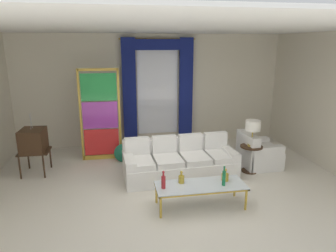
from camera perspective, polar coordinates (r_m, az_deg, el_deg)
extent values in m
plane|color=silver|center=(6.05, 0.67, -11.91)|extent=(16.00, 16.00, 0.00)
cube|color=beige|center=(8.51, -3.13, 6.63)|extent=(8.00, 0.12, 3.00)
cube|color=beige|center=(7.62, 28.01, 3.90)|extent=(0.12, 7.00, 3.00)
cube|color=white|center=(6.18, -0.68, 17.63)|extent=(8.00, 7.60, 0.04)
cube|color=white|center=(8.44, -1.97, 6.92)|extent=(1.10, 0.02, 2.50)
cylinder|color=gold|center=(8.28, -1.97, 15.85)|extent=(2.00, 0.04, 0.04)
cube|color=navy|center=(8.27, -7.19, 6.64)|extent=(0.36, 0.12, 2.70)
cube|color=navy|center=(8.49, 3.32, 6.94)|extent=(0.36, 0.12, 2.70)
cube|color=navy|center=(8.26, -1.94, 14.88)|extent=(1.80, 0.10, 0.28)
cube|color=white|center=(6.53, 2.30, -7.98)|extent=(2.37, 1.03, 0.38)
cube|color=white|center=(6.78, 1.49, -5.24)|extent=(2.33, 0.33, 0.78)
cube|color=white|center=(6.84, 11.05, -6.35)|extent=(0.25, 0.86, 0.56)
cube|color=white|center=(6.31, -7.19, -8.03)|extent=(0.25, 0.86, 0.56)
cube|color=white|center=(6.66, 9.71, -5.39)|extent=(0.57, 0.77, 0.12)
cube|color=white|center=(6.87, 8.77, -2.77)|extent=(0.52, 0.17, 0.40)
cube|color=white|center=(6.47, 4.94, -5.85)|extent=(0.57, 0.77, 0.12)
cube|color=white|center=(6.68, 4.13, -3.14)|extent=(0.52, 0.17, 0.40)
cube|color=white|center=(6.32, -0.10, -6.30)|extent=(0.57, 0.77, 0.12)
cube|color=white|center=(6.54, -0.74, -3.51)|extent=(0.52, 0.17, 0.40)
cube|color=white|center=(6.22, -5.35, -6.72)|extent=(0.57, 0.77, 0.12)
cube|color=white|center=(6.45, -5.79, -3.87)|extent=(0.52, 0.17, 0.40)
cube|color=silver|center=(5.37, 6.06, -10.86)|extent=(1.54, 0.58, 0.02)
cube|color=gold|center=(5.62, 5.30, -9.88)|extent=(1.54, 0.04, 0.03)
cube|color=gold|center=(5.15, 6.89, -12.33)|extent=(1.54, 0.04, 0.03)
cube|color=gold|center=(5.24, -2.02, -11.73)|extent=(0.04, 0.58, 0.03)
cube|color=gold|center=(5.62, 13.54, -10.23)|extent=(0.04, 0.58, 0.03)
cylinder|color=gold|center=(5.55, -2.16, -12.33)|extent=(0.04, 0.04, 0.38)
cylinder|color=gold|center=(5.90, 12.29, -10.93)|extent=(0.04, 0.04, 0.38)
cylinder|color=gold|center=(5.12, -1.37, -14.85)|extent=(0.04, 0.04, 0.38)
cylinder|color=gold|center=(5.50, 14.26, -13.10)|extent=(0.04, 0.04, 0.38)
cylinder|color=maroon|center=(5.17, -0.86, -10.42)|extent=(0.07, 0.07, 0.21)
cylinder|color=maroon|center=(5.11, -0.86, -9.04)|extent=(0.03, 0.03, 0.06)
sphere|color=maroon|center=(5.10, -0.87, -8.55)|extent=(0.04, 0.04, 0.04)
cylinder|color=gold|center=(5.39, 2.49, -9.85)|extent=(0.10, 0.10, 0.13)
cylinder|color=gold|center=(5.35, 2.50, -8.99)|extent=(0.04, 0.04, 0.05)
sphere|color=gold|center=(5.33, 2.51, -8.56)|extent=(0.05, 0.05, 0.05)
cylinder|color=gold|center=(5.55, 10.52, -9.32)|extent=(0.12, 0.12, 0.13)
cylinder|color=gold|center=(5.52, 10.57, -8.49)|extent=(0.04, 0.04, 0.05)
sphere|color=gold|center=(5.50, 10.59, -8.02)|extent=(0.06, 0.06, 0.06)
cylinder|color=#196B3D|center=(5.35, 10.33, -9.52)|extent=(0.06, 0.06, 0.26)
cylinder|color=#196B3D|center=(5.28, 10.41, -7.94)|extent=(0.03, 0.03, 0.06)
sphere|color=#196B3D|center=(5.27, 10.43, -7.49)|extent=(0.04, 0.04, 0.04)
cube|color=#382314|center=(7.22, -23.53, -4.34)|extent=(0.62, 0.54, 0.03)
cylinder|color=#382314|center=(7.13, -25.80, -6.99)|extent=(0.04, 0.04, 0.50)
cylinder|color=#382314|center=(7.62, -24.49, -5.45)|extent=(0.04, 0.04, 0.50)
cylinder|color=#382314|center=(6.98, -22.05, -7.01)|extent=(0.04, 0.04, 0.50)
cylinder|color=#382314|center=(7.49, -20.98, -5.43)|extent=(0.04, 0.04, 0.50)
cube|color=#382314|center=(7.14, -23.74, -2.41)|extent=(0.51, 0.58, 0.48)
cube|color=black|center=(7.21, -25.54, -2.29)|extent=(0.03, 0.39, 0.30)
cylinder|color=gold|center=(7.19, -25.58, -3.91)|extent=(0.01, 0.04, 0.04)
cylinder|color=gold|center=(7.34, -25.20, -3.51)|extent=(0.01, 0.04, 0.04)
cylinder|color=silver|center=(7.04, -24.10, 0.86)|extent=(0.01, 0.13, 0.34)
cylinder|color=silver|center=(7.04, -24.10, 0.86)|extent=(0.01, 0.13, 0.34)
cube|color=white|center=(7.41, 16.63, -5.68)|extent=(0.83, 0.83, 0.40)
cube|color=white|center=(7.33, 16.77, -3.84)|extent=(0.72, 0.72, 0.10)
cube|color=white|center=(7.20, 14.51, -4.44)|extent=(0.23, 0.81, 0.80)
cube|color=white|center=(7.64, 15.53, -4.24)|extent=(0.74, 0.21, 0.58)
cube|color=white|center=(7.12, 17.92, -5.86)|extent=(0.74, 0.21, 0.58)
cube|color=gold|center=(7.49, -15.90, 1.80)|extent=(0.05, 0.05, 2.20)
cube|color=gold|center=(7.44, -9.00, 2.12)|extent=(0.05, 0.05, 2.20)
cube|color=gold|center=(7.29, -12.94, 10.18)|extent=(0.90, 0.05, 0.06)
cube|color=gold|center=(7.75, -12.03, -5.62)|extent=(0.90, 0.05, 0.10)
cube|color=red|center=(7.63, -12.18, -2.92)|extent=(0.82, 0.02, 0.64)
cube|color=purple|center=(7.45, -12.46, 1.96)|extent=(0.82, 0.02, 0.64)
cube|color=#238E3D|center=(7.33, -12.76, 7.04)|extent=(0.82, 0.02, 0.64)
cylinder|color=beige|center=(7.57, -8.24, -6.10)|extent=(0.16, 0.16, 0.06)
ellipsoid|color=#12339D|center=(7.53, -8.27, -5.32)|extent=(0.18, 0.32, 0.20)
sphere|color=#12339D|center=(7.63, -8.34, -4.18)|extent=(0.09, 0.09, 0.09)
cone|color=gold|center=(7.69, -8.36, -4.04)|extent=(0.02, 0.04, 0.02)
cone|color=#1A7655|center=(7.33, -8.25, -5.07)|extent=(0.44, 0.40, 0.50)
cylinder|color=#382314|center=(6.92, 15.23, -3.71)|extent=(0.48, 0.48, 0.03)
cylinder|color=#382314|center=(7.01, 15.07, -5.95)|extent=(0.08, 0.08, 0.55)
cylinder|color=#382314|center=(7.11, 14.92, -8.02)|extent=(0.36, 0.36, 0.03)
cylinder|color=#B29338|center=(6.91, 15.25, -3.43)|extent=(0.18, 0.18, 0.04)
cylinder|color=#B29338|center=(6.85, 15.37, -1.84)|extent=(0.03, 0.03, 0.36)
cylinder|color=white|center=(6.78, 15.51, 0.10)|extent=(0.32, 0.32, 0.22)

